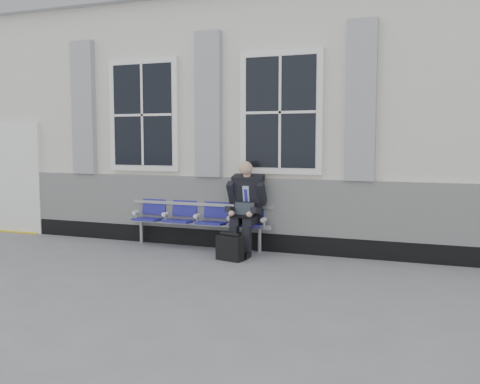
% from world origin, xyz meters
% --- Properties ---
extents(ground, '(70.00, 70.00, 0.00)m').
position_xyz_m(ground, '(0.00, 0.00, 0.00)').
color(ground, slate).
rests_on(ground, ground).
extents(station_building, '(14.40, 4.40, 4.49)m').
position_xyz_m(station_building, '(-0.02, 3.47, 2.22)').
color(station_building, silver).
rests_on(station_building, ground).
extents(bench, '(2.60, 0.47, 0.91)m').
position_xyz_m(bench, '(-1.05, 1.32, 0.55)').
color(bench, '#9EA0A3').
rests_on(bench, ground).
extents(businessman, '(0.62, 0.83, 1.48)m').
position_xyz_m(businessman, '(-0.14, 1.18, 0.79)').
color(businessman, black).
rests_on(businessman, ground).
extents(briefcase, '(0.45, 0.27, 0.43)m').
position_xyz_m(briefcase, '(-0.19, 0.61, 0.20)').
color(briefcase, black).
rests_on(briefcase, ground).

